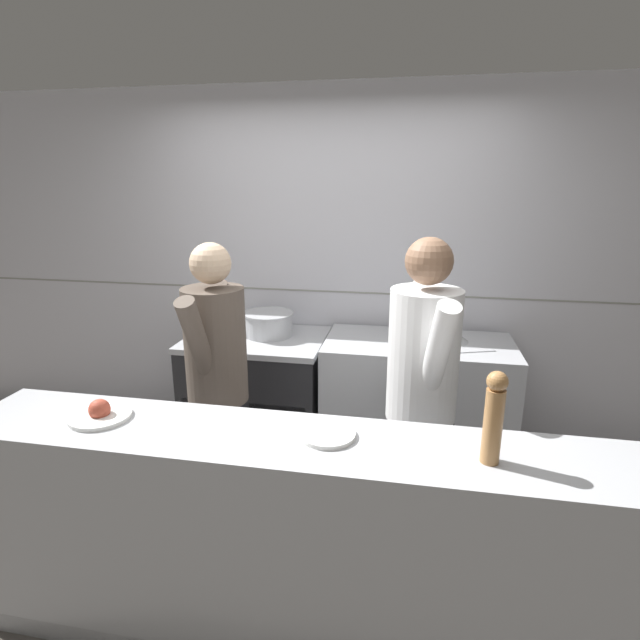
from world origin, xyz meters
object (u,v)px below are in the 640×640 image
(plated_dish_appetiser, at_px, (328,434))
(pepper_mill, at_px, (494,416))
(oven_range, at_px, (258,394))
(chef_head_cook, at_px, (217,375))
(plated_dish_main, at_px, (100,414))
(chef_sous, at_px, (421,389))
(stock_pot, at_px, (268,323))
(mixing_bowl_steel, at_px, (447,334))
(chefs_knife, at_px, (462,351))

(plated_dish_appetiser, relative_size, pepper_mill, 0.64)
(oven_range, relative_size, plated_dish_appetiser, 4.40)
(plated_dish_appetiser, relative_size, chef_head_cook, 0.13)
(plated_dish_main, xyz_separation_m, chef_sous, (1.35, 0.64, -0.05))
(plated_dish_main, bearing_deg, pepper_mill, -1.67)
(stock_pot, height_order, pepper_mill, pepper_mill)
(stock_pot, xyz_separation_m, mixing_bowl_steel, (1.24, 0.00, -0.01))
(plated_dish_main, bearing_deg, chef_sous, 25.48)
(chefs_knife, relative_size, chef_sous, 0.21)
(plated_dish_appetiser, bearing_deg, chefs_knife, 64.65)
(plated_dish_appetiser, bearing_deg, plated_dish_main, -178.53)
(pepper_mill, bearing_deg, chef_head_cook, 150.80)
(stock_pot, bearing_deg, oven_range, -142.23)
(oven_range, height_order, chef_sous, chef_sous)
(chef_head_cook, relative_size, chef_sous, 0.97)
(chef_head_cook, bearing_deg, chefs_knife, 27.03)
(oven_range, height_order, plated_dish_main, plated_dish_main)
(mixing_bowl_steel, bearing_deg, stock_pot, -179.82)
(plated_dish_main, bearing_deg, mixing_bowl_steel, 45.89)
(stock_pot, distance_m, pepper_mill, 2.08)
(oven_range, distance_m, chef_head_cook, 0.93)
(pepper_mill, bearing_deg, chef_sous, 108.65)
(chef_sous, bearing_deg, mixing_bowl_steel, 64.33)
(plated_dish_main, relative_size, chef_head_cook, 0.15)
(stock_pot, xyz_separation_m, chefs_knife, (1.32, -0.22, -0.05))
(stock_pot, bearing_deg, plated_dish_appetiser, -65.72)
(stock_pot, xyz_separation_m, chef_head_cook, (-0.04, -0.86, -0.05))
(chef_head_cook, bearing_deg, plated_dish_appetiser, -40.79)
(chefs_knife, xyz_separation_m, chef_head_cook, (-1.36, -0.64, -0.00))
(pepper_mill, bearing_deg, oven_range, 131.54)
(chefs_knife, distance_m, plated_dish_appetiser, 1.46)
(oven_range, bearing_deg, plated_dish_appetiser, -62.47)
(stock_pot, relative_size, chef_sous, 0.21)
(chefs_knife, bearing_deg, plated_dish_appetiser, -115.35)
(plated_dish_appetiser, height_order, chef_sous, chef_sous)
(oven_range, relative_size, chefs_knife, 2.71)
(mixing_bowl_steel, xyz_separation_m, plated_dish_appetiser, (-0.54, -1.54, 0.03))
(chefs_knife, bearing_deg, chef_sous, -109.91)
(mixing_bowl_steel, bearing_deg, plated_dish_appetiser, -109.41)
(plated_dish_main, distance_m, plated_dish_appetiser, 0.98)
(oven_range, xyz_separation_m, chefs_knife, (1.40, -0.16, 0.48))
(oven_range, xyz_separation_m, chef_head_cook, (0.03, -0.80, 0.48))
(stock_pot, relative_size, plated_dish_appetiser, 1.61)
(oven_range, relative_size, chef_sous, 0.57)
(pepper_mill, distance_m, chef_sous, 0.76)
(oven_range, distance_m, mixing_bowl_steel, 1.42)
(mixing_bowl_steel, bearing_deg, plated_dish_main, -134.11)
(chefs_knife, relative_size, pepper_mill, 1.03)
(chef_head_cook, bearing_deg, chef_sous, -1.39)
(oven_range, xyz_separation_m, pepper_mill, (1.37, -1.55, 0.72))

